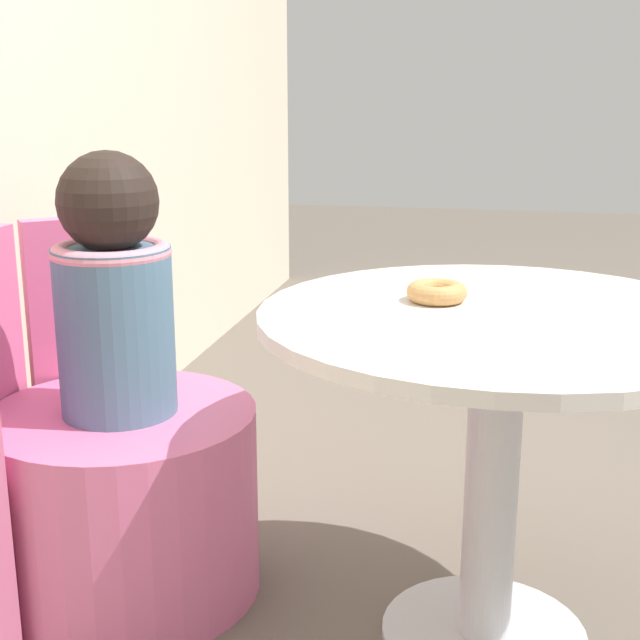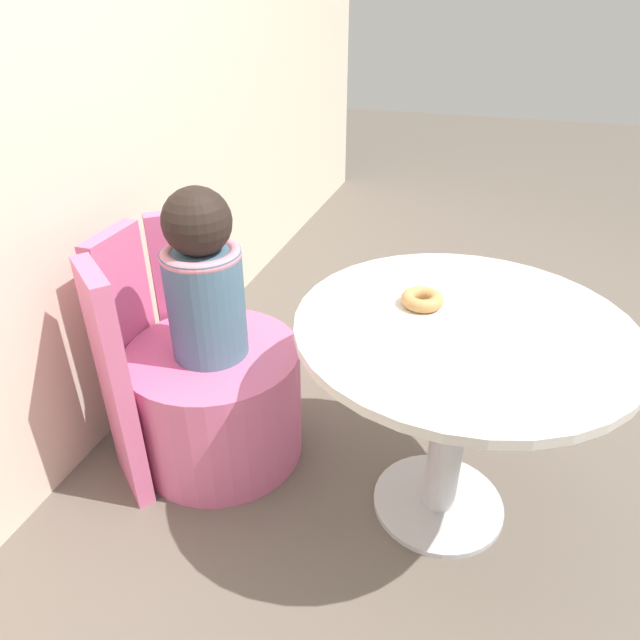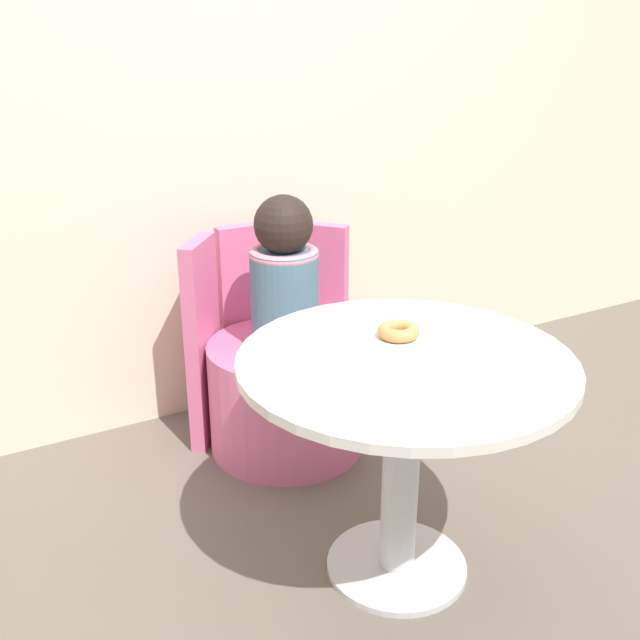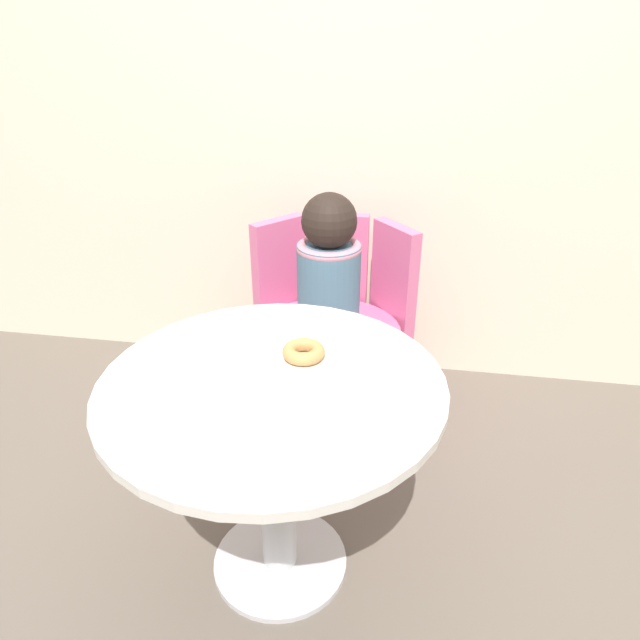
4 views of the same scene
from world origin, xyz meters
name	(u,v)px [view 4 (image 4 of 4)]	position (x,y,z in m)	size (l,w,h in m)	color
ground_plane	(302,556)	(0.00, 0.00, 0.00)	(12.00, 12.00, 0.00)	#665B51
back_wall	(354,80)	(0.00, 1.13, 1.20)	(6.00, 0.06, 2.40)	beige
round_table	(274,428)	(-0.06, -0.03, 0.49)	(0.83, 0.83, 0.63)	silver
tub_chair	(328,373)	(-0.03, 0.69, 0.19)	(0.53, 0.53, 0.39)	#DB6693
booth_backrest	(336,307)	(-0.03, 0.91, 0.37)	(0.63, 0.23, 0.73)	#DB6693
child_figure	(329,268)	(-0.03, 0.69, 0.63)	(0.23, 0.23, 0.51)	slate
donut	(303,352)	(0.00, 0.08, 0.65)	(0.11, 0.11, 0.03)	tan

